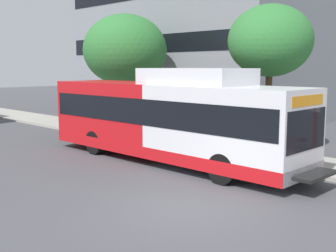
# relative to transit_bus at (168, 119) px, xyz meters

# --- Properties ---
(ground_plane) EXTENTS (120.00, 120.00, 0.00)m
(ground_plane) POSITION_rel_transit_bus_xyz_m (-3.89, 3.69, -1.70)
(ground_plane) COLOR #4C4C51
(sidewalk_curb) EXTENTS (3.00, 56.00, 0.14)m
(sidewalk_curb) POSITION_rel_transit_bus_xyz_m (3.11, 1.69, -1.63)
(sidewalk_curb) COLOR #A8A399
(sidewalk_curb) RESTS_ON ground
(transit_bus) EXTENTS (2.58, 12.25, 3.65)m
(transit_bus) POSITION_rel_transit_bus_xyz_m (0.00, 0.00, 0.00)
(transit_bus) COLOR white
(transit_bus) RESTS_ON ground
(street_tree_near_stop) EXTENTS (3.50, 3.50, 6.12)m
(street_tree_near_stop) POSITION_rel_transit_bus_xyz_m (4.08, -1.92, 3.05)
(street_tree_near_stop) COLOR #4C3823
(street_tree_near_stop) RESTS_ON sidewalk_curb
(street_tree_mid_block) EXTENTS (4.75, 4.75, 6.53)m
(street_tree_mid_block) POSITION_rel_transit_bus_xyz_m (4.16, 7.52, 2.94)
(street_tree_mid_block) COLOR #4C3823
(street_tree_mid_block) RESTS_ON sidewalk_curb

